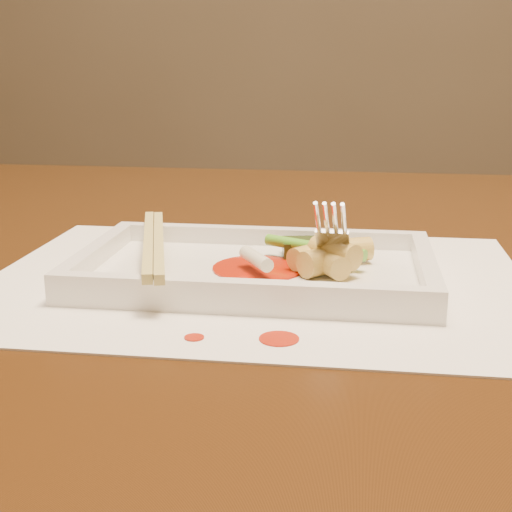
# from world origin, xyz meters

# --- Properties ---
(table) EXTENTS (1.40, 0.90, 0.75)m
(table) POSITION_xyz_m (0.00, 0.00, 0.65)
(table) COLOR black
(table) RESTS_ON ground
(placemat) EXTENTS (0.40, 0.30, 0.00)m
(placemat) POSITION_xyz_m (0.08, -0.09, 0.75)
(placemat) COLOR white
(placemat) RESTS_ON table
(sauce_splatter_a) EXTENTS (0.02, 0.02, 0.00)m
(sauce_splatter_a) POSITION_xyz_m (0.11, -0.21, 0.75)
(sauce_splatter_a) COLOR #AF1A05
(sauce_splatter_a) RESTS_ON placemat
(sauce_splatter_b) EXTENTS (0.01, 0.01, 0.00)m
(sauce_splatter_b) POSITION_xyz_m (0.06, -0.21, 0.75)
(sauce_splatter_b) COLOR #AF1A05
(sauce_splatter_b) RESTS_ON placemat
(plate_base) EXTENTS (0.26, 0.16, 0.01)m
(plate_base) POSITION_xyz_m (0.08, -0.09, 0.76)
(plate_base) COLOR white
(plate_base) RESTS_ON placemat
(plate_rim_far) EXTENTS (0.26, 0.01, 0.01)m
(plate_rim_far) POSITION_xyz_m (0.08, -0.02, 0.77)
(plate_rim_far) COLOR white
(plate_rim_far) RESTS_ON plate_base
(plate_rim_near) EXTENTS (0.26, 0.01, 0.01)m
(plate_rim_near) POSITION_xyz_m (0.08, -0.17, 0.77)
(plate_rim_near) COLOR white
(plate_rim_near) RESTS_ON plate_base
(plate_rim_left) EXTENTS (0.01, 0.14, 0.01)m
(plate_rim_left) POSITION_xyz_m (-0.04, -0.09, 0.77)
(plate_rim_left) COLOR white
(plate_rim_left) RESTS_ON plate_base
(plate_rim_right) EXTENTS (0.01, 0.14, 0.01)m
(plate_rim_right) POSITION_xyz_m (0.20, -0.09, 0.77)
(plate_rim_right) COLOR white
(plate_rim_right) RESTS_ON plate_base
(veg_piece) EXTENTS (0.04, 0.03, 0.01)m
(veg_piece) POSITION_xyz_m (0.12, -0.05, 0.77)
(veg_piece) COLOR black
(veg_piece) RESTS_ON plate_base
(scallion_white) EXTENTS (0.03, 0.04, 0.01)m
(scallion_white) POSITION_xyz_m (0.08, -0.11, 0.77)
(scallion_white) COLOR #EAEACC
(scallion_white) RESTS_ON plate_base
(scallion_green) EXTENTS (0.08, 0.05, 0.01)m
(scallion_green) POSITION_xyz_m (0.12, -0.07, 0.77)
(scallion_green) COLOR #419818
(scallion_green) RESTS_ON plate_base
(chopstick_a) EXTENTS (0.06, 0.18, 0.01)m
(chopstick_a) POSITION_xyz_m (-0.00, -0.09, 0.78)
(chopstick_a) COLOR tan
(chopstick_a) RESTS_ON plate_rim_near
(chopstick_b) EXTENTS (0.06, 0.18, 0.01)m
(chopstick_b) POSITION_xyz_m (0.01, -0.09, 0.78)
(chopstick_b) COLOR tan
(chopstick_b) RESTS_ON plate_rim_near
(fork) EXTENTS (0.09, 0.10, 0.14)m
(fork) POSITION_xyz_m (0.15, -0.07, 0.83)
(fork) COLOR silver
(fork) RESTS_ON plate_base
(sauce_blob_0) EXTENTS (0.07, 0.07, 0.00)m
(sauce_blob_0) POSITION_xyz_m (0.08, -0.09, 0.76)
(sauce_blob_0) COLOR #AF1A05
(sauce_blob_0) RESTS_ON plate_base
(rice_cake_0) EXTENTS (0.04, 0.03, 0.02)m
(rice_cake_0) POSITION_xyz_m (0.15, -0.07, 0.77)
(rice_cake_0) COLOR #D4C263
(rice_cake_0) RESTS_ON plate_base
(rice_cake_1) EXTENTS (0.04, 0.04, 0.02)m
(rice_cake_1) POSITION_xyz_m (0.13, -0.10, 0.77)
(rice_cake_1) COLOR #D4C263
(rice_cake_1) RESTS_ON plate_base
(rice_cake_2) EXTENTS (0.04, 0.04, 0.02)m
(rice_cake_2) POSITION_xyz_m (0.14, -0.10, 0.78)
(rice_cake_2) COLOR #D4C263
(rice_cake_2) RESTS_ON plate_base
(rice_cake_3) EXTENTS (0.04, 0.04, 0.02)m
(rice_cake_3) POSITION_xyz_m (0.13, -0.10, 0.77)
(rice_cake_3) COLOR #D4C263
(rice_cake_3) RESTS_ON plate_base
(rice_cake_4) EXTENTS (0.04, 0.05, 0.02)m
(rice_cake_4) POSITION_xyz_m (0.13, -0.08, 0.77)
(rice_cake_4) COLOR #D4C263
(rice_cake_4) RESTS_ON plate_base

